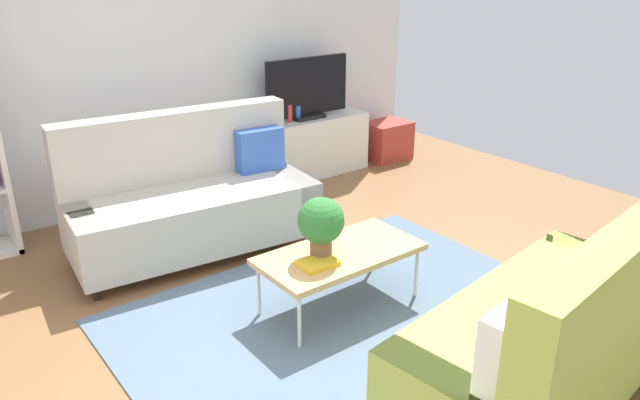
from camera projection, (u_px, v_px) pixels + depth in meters
ground_plane at (329, 324)px, 3.96m from camera, size 7.68×7.68×0.00m
wall_far at (139, 50)px, 5.48m from camera, size 6.40×0.12×2.90m
area_rug at (353, 320)px, 3.99m from camera, size 2.90×2.20×0.01m
couch_beige at (191, 198)px, 4.84m from camera, size 1.97×1.03×1.10m
couch_green at (558, 330)px, 3.12m from camera, size 1.99×1.08×1.10m
coffee_table at (340, 255)px, 4.02m from camera, size 1.10×0.56×0.42m
tv_console at (307, 147)px, 6.57m from camera, size 1.40×0.44×0.64m
tv at (307, 89)px, 6.32m from camera, size 1.00×0.20×0.64m
storage_trunk at (387, 140)px, 7.15m from camera, size 0.52×0.40×0.44m
potted_plant at (321, 223)px, 3.85m from camera, size 0.30×0.30×0.41m
table_book_0 at (318, 263)px, 3.83m from camera, size 0.25×0.19×0.03m
vase_0 at (257, 119)px, 6.13m from camera, size 0.13×0.13×0.13m
vase_1 at (273, 114)px, 6.23m from camera, size 0.08×0.08×0.18m
bottle_0 at (290, 114)px, 6.25m from camera, size 0.05×0.05×0.18m
bottle_1 at (298, 113)px, 6.31m from camera, size 0.06×0.06×0.16m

